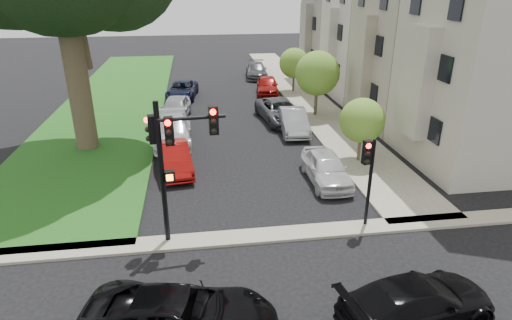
{
  "coord_description": "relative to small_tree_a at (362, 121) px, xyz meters",
  "views": [
    {
      "loc": [
        -2.46,
        -12.0,
        9.23
      ],
      "look_at": [
        0.0,
        5.0,
        2.0
      ],
      "focal_mm": 30.0,
      "sensor_mm": 36.0,
      "label": 1
    }
  ],
  "objects": [
    {
      "name": "car_parked_4",
      "position": [
        -2.34,
        22.72,
        -1.64
      ],
      "size": [
        2.53,
        5.27,
        1.48
      ],
      "primitive_type": "imported",
      "rotation": [
        0.0,
        0.0,
        -0.09
      ],
      "color": "#3F4247",
      "rests_on": "ground"
    },
    {
      "name": "small_tree_a",
      "position": [
        0.0,
        0.0,
        0.0
      ],
      "size": [
        2.39,
        2.39,
        3.59
      ],
      "color": "#3E3127",
      "rests_on": "ground"
    },
    {
      "name": "house_c",
      "position": [
        6.25,
        14.38,
        4.55
      ],
      "size": [
        7.7,
        7.55,
        15.97
      ],
      "color": "#B3B3B3",
      "rests_on": "ground"
    },
    {
      "name": "house_d",
      "position": [
        6.25,
        21.88,
        4.55
      ],
      "size": [
        7.7,
        7.55,
        15.97
      ],
      "color": "gray",
      "rests_on": "ground"
    },
    {
      "name": "house_a",
      "position": [
        6.25,
        -0.62,
        4.55
      ],
      "size": [
        7.7,
        7.55,
        15.97
      ],
      "color": "beige",
      "rests_on": "ground"
    },
    {
      "name": "car_parked_2",
      "position": [
        -2.8,
        7.87,
        -1.62
      ],
      "size": [
        3.19,
        5.78,
        1.53
      ],
      "primitive_type": "imported",
      "rotation": [
        0.0,
        0.0,
        0.12
      ],
      "color": "#3F4247",
      "rests_on": "ground"
    },
    {
      "name": "car_parked_5",
      "position": [
        -9.93,
        0.26,
        -1.66
      ],
      "size": [
        2.12,
        4.59,
        1.46
      ],
      "primitive_type": "imported",
      "rotation": [
        0.0,
        0.0,
        0.13
      ],
      "color": "maroon",
      "rests_on": "ground"
    },
    {
      "name": "car_parked_1",
      "position": [
        -2.43,
        5.42,
        -1.62
      ],
      "size": [
        1.95,
        4.75,
        1.53
      ],
      "primitive_type": "imported",
      "rotation": [
        0.0,
        0.0,
        -0.07
      ],
      "color": "#999BA0",
      "rests_on": "ground"
    },
    {
      "name": "traffic_signal_main",
      "position": [
        -9.57,
        -6.38,
        1.42
      ],
      "size": [
        2.7,
        0.7,
        5.52
      ],
      "color": "black",
      "rests_on": "ground"
    },
    {
      "name": "traffic_signal_secondary",
      "position": [
        -2.25,
        -6.42,
        0.22
      ],
      "size": [
        0.5,
        0.4,
        3.74
      ],
      "color": "black",
      "rests_on": "ground"
    },
    {
      "name": "car_cross_far",
      "position": [
        -2.67,
        -11.64,
        -1.69
      ],
      "size": [
        5.07,
        2.8,
        1.39
      ],
      "primitive_type": "imported",
      "rotation": [
        0.0,
        0.0,
        1.76
      ],
      "color": "black",
      "rests_on": "ground"
    },
    {
      "name": "small_tree_c",
      "position": [
        0.0,
        16.04,
        0.21
      ],
      "size": [
        2.6,
        2.6,
        3.9
      ],
      "color": "#3E3127",
      "rests_on": "ground"
    },
    {
      "name": "sidewalk_right",
      "position": [
        0.55,
        15.38,
        -2.33
      ],
      "size": [
        3.5,
        44.0,
        0.12
      ],
      "primitive_type": "cube",
      "color": "gray",
      "rests_on": "ground"
    },
    {
      "name": "car_parked_7",
      "position": [
        -10.12,
        9.57,
        -1.59
      ],
      "size": [
        2.43,
        4.85,
        1.58
      ],
      "primitive_type": "imported",
      "rotation": [
        0.0,
        0.0,
        -0.12
      ],
      "color": "#999BA0",
      "rests_on": "ground"
    },
    {
      "name": "car_parked_3",
      "position": [
        -2.39,
        15.76,
        -1.61
      ],
      "size": [
        2.44,
        4.77,
        1.56
      ],
      "primitive_type": "imported",
      "rotation": [
        0.0,
        0.0,
        -0.14
      ],
      "color": "maroon",
      "rests_on": "ground"
    },
    {
      "name": "car_parked_0",
      "position": [
        -2.51,
        -2.14,
        -1.63
      ],
      "size": [
        1.8,
        4.42,
        1.5
      ],
      "primitive_type": "imported",
      "rotation": [
        0.0,
        0.0,
        -0.0
      ],
      "color": "silver",
      "rests_on": "ground"
    },
    {
      "name": "car_cross_near",
      "position": [
        -9.4,
        -11.4,
        -1.64
      ],
      "size": [
        5.76,
        3.51,
        1.49
      ],
      "primitive_type": "imported",
      "rotation": [
        0.0,
        0.0,
        1.37
      ],
      "color": "black",
      "rests_on": "ground"
    },
    {
      "name": "grass_strip",
      "position": [
        -15.2,
        15.38,
        -2.33
      ],
      "size": [
        8.0,
        44.0,
        0.12
      ],
      "primitive_type": "cube",
      "color": "#26501A",
      "rests_on": "ground"
    },
    {
      "name": "sidewalk_cross",
      "position": [
        -6.2,
        -6.62,
        -2.33
      ],
      "size": [
        60.0,
        1.0,
        0.12
      ],
      "primitive_type": "cube",
      "color": "gray",
      "rests_on": "ground"
    },
    {
      "name": "small_tree_b",
      "position": [
        0.0,
        8.76,
        0.76
      ],
      "size": [
        3.15,
        3.15,
        4.73
      ],
      "color": "#3E3127",
      "rests_on": "ground"
    },
    {
      "name": "ground",
      "position": [
        -6.2,
        -8.62,
        -2.39
      ],
      "size": [
        140.0,
        140.0,
        0.0
      ],
      "primitive_type": "plane",
      "color": "black",
      "rests_on": "ground"
    },
    {
      "name": "car_parked_6",
      "position": [
        -10.14,
        4.46,
        -1.61
      ],
      "size": [
        2.26,
        5.4,
        1.56
      ],
      "primitive_type": "imported",
      "rotation": [
        0.0,
        0.0,
        0.01
      ],
      "color": "silver",
      "rests_on": "ground"
    },
    {
      "name": "car_parked_8",
      "position": [
        -9.74,
        15.49,
        -1.7
      ],
      "size": [
        2.92,
        5.21,
        1.38
      ],
      "primitive_type": "imported",
      "rotation": [
        0.0,
        0.0,
        -0.13
      ],
      "color": "black",
      "rests_on": "ground"
    },
    {
      "name": "house_b",
      "position": [
        6.25,
        6.88,
        4.55
      ],
      "size": [
        7.7,
        7.55,
        15.97
      ],
      "color": "tan",
      "rests_on": "ground"
    }
  ]
}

